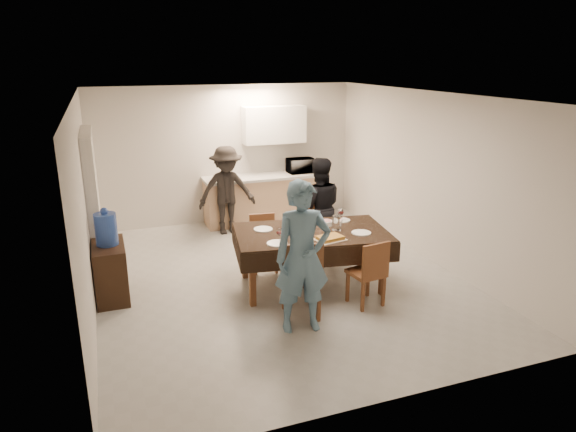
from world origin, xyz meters
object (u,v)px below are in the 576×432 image
at_px(dining_table, 312,234).
at_px(person_kitchen, 227,190).
at_px(wine_bottle, 307,220).
at_px(water_jug, 106,229).
at_px(water_pitcher, 337,223).
at_px(person_near, 303,257).
at_px(console, 111,271).
at_px(person_far, 318,208).
at_px(microwave, 301,166).
at_px(savoury_tart, 330,238).

height_order(dining_table, person_kitchen, person_kitchen).
bearing_deg(wine_bottle, water_jug, 168.56).
relative_size(dining_table, wine_bottle, 6.94).
distance_m(water_pitcher, person_near, 1.35).
height_order(console, person_near, person_near).
bearing_deg(console, person_kitchen, 44.72).
bearing_deg(person_far, person_near, 78.48).
bearing_deg(water_pitcher, person_near, -131.99).
xyz_separation_m(wine_bottle, microwave, (1.09, 3.03, 0.09)).
relative_size(console, water_pitcher, 4.03).
height_order(water_pitcher, microwave, microwave).
bearing_deg(wine_bottle, water_pitcher, -14.04).
bearing_deg(water_pitcher, water_jug, 168.21).
height_order(microwave, person_near, person_near).
height_order(water_pitcher, person_near, person_near).
bearing_deg(dining_table, microwave, 80.38).
bearing_deg(person_kitchen, water_pitcher, -71.40).
xyz_separation_m(console, microwave, (3.68, 2.51, 0.68)).
relative_size(dining_table, water_jug, 5.28).
distance_m(microwave, person_near, 4.43).
height_order(water_jug, microwave, microwave).
distance_m(water_pitcher, savoury_tart, 0.42).
distance_m(dining_table, person_kitchen, 2.69).
xyz_separation_m(savoury_tart, person_far, (0.45, 1.43, -0.03)).
relative_size(console, wine_bottle, 2.53).
distance_m(console, water_pitcher, 3.09).
bearing_deg(person_near, person_kitchen, 97.19).
height_order(console, wine_bottle, wine_bottle).
xyz_separation_m(wine_bottle, water_pitcher, (0.40, -0.10, -0.06)).
distance_m(microwave, person_far, 2.11).
height_order(savoury_tart, microwave, microwave).
bearing_deg(savoury_tart, person_kitchen, 102.23).
bearing_deg(console, microwave, 34.33).
height_order(dining_table, console, dining_table).
height_order(savoury_tart, person_kitchen, person_kitchen).
bearing_deg(person_kitchen, savoury_tart, -77.77).
bearing_deg(person_near, microwave, 76.06).
bearing_deg(wine_bottle, microwave, 70.18).
height_order(wine_bottle, savoury_tart, wine_bottle).
bearing_deg(water_pitcher, dining_table, 171.87).
xyz_separation_m(wine_bottle, savoury_tart, (0.15, -0.43, -0.14)).
height_order(water_jug, person_kitchen, person_kitchen).
bearing_deg(microwave, dining_table, 71.31).
bearing_deg(dining_table, person_near, -108.57).
bearing_deg(person_near, console, 149.22).
bearing_deg(water_jug, wine_bottle, -11.44).
bearing_deg(dining_table, savoury_tart, -66.18).
xyz_separation_m(savoury_tart, person_near, (-0.65, -0.67, 0.07)).
relative_size(console, microwave, 1.59).
xyz_separation_m(water_jug, water_pitcher, (2.98, -0.62, -0.06)).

